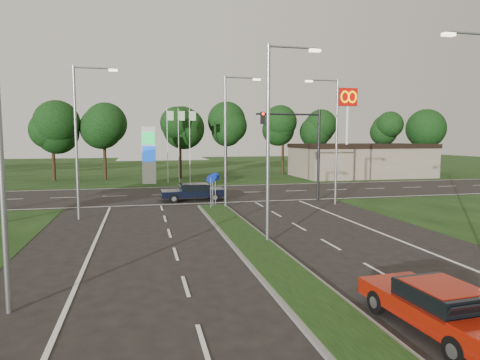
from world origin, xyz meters
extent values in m
plane|color=black|center=(0.00, 0.00, 0.00)|extent=(160.00, 160.00, 0.00)
cube|color=black|center=(0.00, 55.00, 0.00)|extent=(160.00, 50.00, 0.02)
cube|color=black|center=(0.00, 24.00, 0.00)|extent=(160.00, 12.00, 0.02)
cube|color=slate|center=(0.00, 4.00, 0.06)|extent=(2.00, 26.00, 0.12)
cube|color=gray|center=(22.00, 36.00, 2.00)|extent=(16.00, 9.00, 4.00)
cylinder|color=gray|center=(0.80, 6.00, 4.50)|extent=(0.16, 0.16, 9.00)
cylinder|color=gray|center=(1.90, 6.00, 8.90)|extent=(2.20, 0.10, 0.10)
cube|color=#FFF2CC|center=(3.00, 6.00, 8.80)|extent=(0.50, 0.22, 0.12)
cylinder|color=gray|center=(0.80, 16.00, 4.50)|extent=(0.16, 0.16, 9.00)
cylinder|color=gray|center=(1.90, 16.00, 8.90)|extent=(2.20, 0.10, 0.10)
cube|color=#FFF2CC|center=(3.00, 16.00, 8.80)|extent=(0.50, 0.22, 0.12)
cylinder|color=gray|center=(-8.50, 0.00, 4.50)|extent=(0.16, 0.16, 9.00)
cylinder|color=gray|center=(-8.50, 14.00, 4.50)|extent=(0.16, 0.16, 9.00)
cylinder|color=gray|center=(-7.40, 14.00, 8.90)|extent=(2.20, 0.10, 0.10)
cube|color=#FFF2CC|center=(-6.30, 14.00, 8.80)|extent=(0.50, 0.22, 0.12)
cylinder|color=gray|center=(9.00, 16.00, 4.50)|extent=(0.16, 0.16, 9.00)
cylinder|color=gray|center=(7.90, 16.00, 8.90)|extent=(2.20, 0.10, 0.10)
cube|color=#FFF2CC|center=(6.80, 16.00, 8.80)|extent=(0.50, 0.22, 0.12)
cylinder|color=gray|center=(7.90, 2.00, 8.90)|extent=(2.20, 0.10, 0.10)
cube|color=#FFF2CC|center=(6.80, 2.00, 8.80)|extent=(0.50, 0.22, 0.12)
cylinder|color=black|center=(8.50, 18.00, 3.50)|extent=(0.20, 0.20, 7.00)
cylinder|color=black|center=(6.00, 18.00, 6.60)|extent=(5.00, 0.14, 0.14)
cube|color=black|center=(4.00, 18.00, 6.30)|extent=(0.28, 0.28, 0.90)
sphere|color=#FF190C|center=(4.00, 17.82, 6.60)|extent=(0.20, 0.20, 0.20)
cylinder|color=gray|center=(-0.30, 15.50, 1.10)|extent=(0.06, 0.06, 2.20)
cylinder|color=#0C26A5|center=(-0.30, 15.50, 2.10)|extent=(0.56, 0.04, 0.56)
cylinder|color=gray|center=(0.00, 16.50, 1.10)|extent=(0.06, 0.06, 2.20)
cylinder|color=#0C26A5|center=(0.00, 16.50, 2.10)|extent=(0.56, 0.04, 0.56)
cylinder|color=gray|center=(0.30, 17.20, 1.10)|extent=(0.06, 0.06, 2.20)
cylinder|color=#0C26A5|center=(0.30, 17.20, 2.10)|extent=(0.56, 0.04, 0.56)
cube|color=silver|center=(-4.00, 33.00, 3.00)|extent=(1.40, 0.30, 6.00)
cube|color=#0CA53F|center=(-4.00, 32.82, 4.80)|extent=(1.30, 0.08, 1.20)
cube|color=#0C3FBF|center=(-4.00, 32.82, 3.20)|extent=(1.30, 0.08, 1.60)
cylinder|color=silver|center=(-2.00, 34.00, 4.00)|extent=(0.08, 0.08, 8.00)
cube|color=#B2D8B2|center=(-1.65, 34.00, 7.20)|extent=(0.70, 0.02, 1.00)
cylinder|color=silver|center=(-0.80, 34.00, 4.00)|extent=(0.08, 0.08, 8.00)
cube|color=#B2D8B2|center=(-0.45, 34.00, 7.20)|extent=(0.70, 0.02, 1.00)
cylinder|color=silver|center=(0.40, 34.00, 4.00)|extent=(0.08, 0.08, 8.00)
cube|color=#B2D8B2|center=(0.75, 34.00, 7.20)|extent=(0.70, 0.02, 1.00)
cylinder|color=silver|center=(18.00, 32.00, 5.00)|extent=(0.30, 0.30, 10.00)
cube|color=#BF0C07|center=(18.00, 32.00, 9.40)|extent=(2.20, 0.35, 2.00)
torus|color=#FFC600|center=(17.55, 31.78, 9.40)|extent=(1.06, 0.16, 1.06)
torus|color=#FFC600|center=(18.45, 31.78, 9.40)|extent=(1.06, 0.16, 1.06)
cylinder|color=black|center=(0.00, 40.00, 2.20)|extent=(0.36, 0.36, 4.40)
sphere|color=black|center=(0.00, 40.00, 6.50)|extent=(6.00, 6.00, 6.00)
sphere|color=black|center=(0.30, 39.80, 7.50)|extent=(4.80, 4.80, 4.80)
cube|color=#A01708|center=(2.37, -3.70, 0.56)|extent=(2.10, 4.55, 0.45)
cube|color=black|center=(2.37, -3.78, 0.99)|extent=(1.67, 2.05, 0.42)
cube|color=#A01708|center=(2.37, -3.78, 1.20)|extent=(1.55, 1.69, 0.04)
cylinder|color=black|center=(1.45, -2.33, 0.31)|extent=(0.24, 0.64, 0.63)
cylinder|color=black|center=(3.10, -2.22, 0.31)|extent=(0.24, 0.64, 0.63)
cylinder|color=black|center=(1.63, -5.17, 0.31)|extent=(0.24, 0.64, 0.63)
cube|color=black|center=(-0.97, 20.00, 0.60)|extent=(4.85, 2.03, 0.49)
cube|color=black|center=(-0.87, 20.00, 1.08)|extent=(2.14, 1.70, 0.46)
cube|color=black|center=(-0.87, 20.00, 1.31)|extent=(1.76, 1.60, 0.04)
cylinder|color=black|center=(-2.50, 19.08, 0.34)|extent=(0.68, 0.23, 0.68)
cylinder|color=black|center=(-2.52, 20.89, 0.34)|extent=(0.68, 0.23, 0.68)
cylinder|color=black|center=(0.59, 19.11, 0.34)|extent=(0.68, 0.23, 0.68)
cylinder|color=black|center=(0.57, 20.92, 0.34)|extent=(0.68, 0.23, 0.68)
camera|label=1|loc=(-4.84, -12.63, 4.85)|focal=32.00mm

